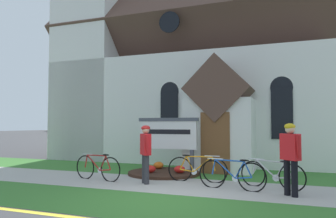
{
  "coord_description": "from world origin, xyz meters",
  "views": [
    {
      "loc": [
        2.73,
        -6.73,
        1.67
      ],
      "look_at": [
        -1.22,
        3.75,
        2.22
      ],
      "focal_mm": 34.62,
      "sensor_mm": 36.0,
      "label": 1
    }
  ],
  "objects_px": {
    "bicycle_silver": "(272,174)",
    "bicycle_blue": "(98,167)",
    "church_sign": "(168,136)",
    "bicycle_yellow": "(197,169)",
    "roadside_conifer": "(331,61)",
    "cyclist_in_white_jersey": "(290,153)",
    "cyclist_in_orange_jersey": "(146,150)",
    "bicycle_green": "(232,175)"
  },
  "relations": [
    {
      "from": "cyclist_in_white_jersey",
      "to": "roadside_conifer",
      "type": "distance_m",
      "value": 8.92
    },
    {
      "from": "bicycle_green",
      "to": "cyclist_in_orange_jersey",
      "type": "distance_m",
      "value": 2.49
    },
    {
      "from": "church_sign",
      "to": "cyclist_in_white_jersey",
      "type": "height_order",
      "value": "church_sign"
    },
    {
      "from": "church_sign",
      "to": "roadside_conifer",
      "type": "distance_m",
      "value": 8.64
    },
    {
      "from": "church_sign",
      "to": "cyclist_in_white_jersey",
      "type": "distance_m",
      "value": 4.69
    },
    {
      "from": "church_sign",
      "to": "bicycle_blue",
      "type": "relative_size",
      "value": 1.27
    },
    {
      "from": "cyclist_in_white_jersey",
      "to": "roadside_conifer",
      "type": "relative_size",
      "value": 0.25
    },
    {
      "from": "church_sign",
      "to": "bicycle_silver",
      "type": "height_order",
      "value": "church_sign"
    },
    {
      "from": "bicycle_blue",
      "to": "cyclist_in_orange_jersey",
      "type": "bearing_deg",
      "value": -1.21
    },
    {
      "from": "bicycle_blue",
      "to": "roadside_conifer",
      "type": "distance_m",
      "value": 11.34
    },
    {
      "from": "bicycle_green",
      "to": "bicycle_silver",
      "type": "bearing_deg",
      "value": 29.31
    },
    {
      "from": "bicycle_yellow",
      "to": "cyclist_in_white_jersey",
      "type": "height_order",
      "value": "cyclist_in_white_jersey"
    },
    {
      "from": "bicycle_blue",
      "to": "cyclist_in_orange_jersey",
      "type": "relative_size",
      "value": 1.06
    },
    {
      "from": "church_sign",
      "to": "bicycle_yellow",
      "type": "bearing_deg",
      "value": -43.71
    },
    {
      "from": "church_sign",
      "to": "cyclist_in_white_jersey",
      "type": "relative_size",
      "value": 1.3
    },
    {
      "from": "bicycle_silver",
      "to": "bicycle_blue",
      "type": "xyz_separation_m",
      "value": [
        -4.99,
        -0.53,
        0.02
      ]
    },
    {
      "from": "church_sign",
      "to": "roadside_conifer",
      "type": "relative_size",
      "value": 0.32
    },
    {
      "from": "bicycle_silver",
      "to": "bicycle_blue",
      "type": "height_order",
      "value": "bicycle_blue"
    },
    {
      "from": "bicycle_yellow",
      "to": "bicycle_green",
      "type": "bearing_deg",
      "value": -34.62
    },
    {
      "from": "cyclist_in_orange_jersey",
      "to": "roadside_conifer",
      "type": "height_order",
      "value": "roadside_conifer"
    },
    {
      "from": "roadside_conifer",
      "to": "cyclist_in_white_jersey",
      "type": "bearing_deg",
      "value": -102.58
    },
    {
      "from": "bicycle_silver",
      "to": "bicycle_yellow",
      "type": "height_order",
      "value": "bicycle_yellow"
    },
    {
      "from": "bicycle_silver",
      "to": "bicycle_green",
      "type": "height_order",
      "value": "bicycle_green"
    },
    {
      "from": "bicycle_green",
      "to": "bicycle_blue",
      "type": "bearing_deg",
      "value": 179.78
    },
    {
      "from": "cyclist_in_orange_jersey",
      "to": "bicycle_silver",
      "type": "bearing_deg",
      "value": 9.39
    },
    {
      "from": "church_sign",
      "to": "bicycle_yellow",
      "type": "height_order",
      "value": "church_sign"
    },
    {
      "from": "cyclist_in_orange_jersey",
      "to": "bicycle_blue",
      "type": "bearing_deg",
      "value": 178.79
    },
    {
      "from": "church_sign",
      "to": "bicycle_yellow",
      "type": "distance_m",
      "value": 2.18
    },
    {
      "from": "church_sign",
      "to": "bicycle_green",
      "type": "xyz_separation_m",
      "value": [
        2.57,
        -2.16,
        -0.91
      ]
    },
    {
      "from": "bicycle_silver",
      "to": "cyclist_in_white_jersey",
      "type": "xyz_separation_m",
      "value": [
        0.46,
        -0.83,
        0.64
      ]
    },
    {
      "from": "bicycle_yellow",
      "to": "cyclist_in_orange_jersey",
      "type": "bearing_deg",
      "value": -147.9
    },
    {
      "from": "bicycle_yellow",
      "to": "roadside_conifer",
      "type": "relative_size",
      "value": 0.26
    },
    {
      "from": "bicycle_silver",
      "to": "church_sign",
      "type": "bearing_deg",
      "value": 155.49
    },
    {
      "from": "bicycle_yellow",
      "to": "bicycle_silver",
      "type": "bearing_deg",
      "value": -6.64
    },
    {
      "from": "cyclist_in_white_jersey",
      "to": "cyclist_in_orange_jersey",
      "type": "bearing_deg",
      "value": 176.0
    },
    {
      "from": "bicycle_blue",
      "to": "cyclist_in_orange_jersey",
      "type": "height_order",
      "value": "cyclist_in_orange_jersey"
    },
    {
      "from": "church_sign",
      "to": "bicycle_blue",
      "type": "distance_m",
      "value": 2.74
    },
    {
      "from": "bicycle_yellow",
      "to": "bicycle_green",
      "type": "xyz_separation_m",
      "value": [
        1.14,
        -0.79,
        0.01
      ]
    },
    {
      "from": "bicycle_green",
      "to": "cyclist_in_orange_jersey",
      "type": "relative_size",
      "value": 1.08
    },
    {
      "from": "bicycle_silver",
      "to": "bicycle_blue",
      "type": "relative_size",
      "value": 0.96
    },
    {
      "from": "church_sign",
      "to": "bicycle_blue",
      "type": "height_order",
      "value": "church_sign"
    },
    {
      "from": "bicycle_silver",
      "to": "bicycle_yellow",
      "type": "bearing_deg",
      "value": 173.36
    }
  ]
}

